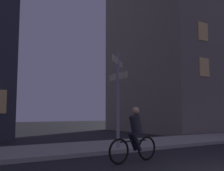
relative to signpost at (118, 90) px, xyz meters
The scene contains 4 objects.
sidewalk_kerb 2.51m from the signpost, 85.84° to the left, with size 40.00×3.11×0.14m, color #9E9991.
signpost is the anchor object (origin of this frame).
cyclist 2.55m from the signpost, 109.02° to the right, with size 1.82×0.37×1.61m.
building_right_block 15.87m from the signpost, 30.04° to the left, with size 12.54×8.99×17.08m.
Camera 1 is at (-5.50, -3.34, 1.43)m, focal length 42.48 mm.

